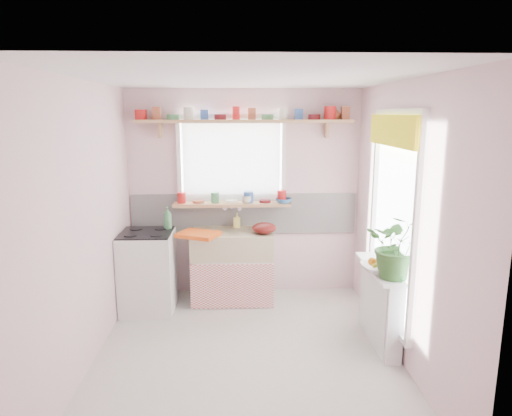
{
  "coord_description": "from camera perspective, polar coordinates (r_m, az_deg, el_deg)",
  "views": [
    {
      "loc": [
        -0.06,
        -3.89,
        2.21
      ],
      "look_at": [
        0.1,
        0.55,
        1.29
      ],
      "focal_mm": 32.0,
      "sensor_mm": 36.0,
      "label": 1
    }
  ],
  "objects": [
    {
      "name": "fruit_bowl",
      "position": [
        4.38,
        14.99,
        -7.3
      ],
      "size": [
        0.33,
        0.33,
        0.07
      ],
      "primitive_type": "imported",
      "rotation": [
        0.0,
        0.0,
        0.08
      ],
      "color": "white",
      "rests_on": "radiator_ledge"
    },
    {
      "name": "shelf_vase",
      "position": [
        5.54,
        9.92,
        11.57
      ],
      "size": [
        0.14,
        0.14,
        0.14
      ],
      "primitive_type": "imported",
      "rotation": [
        0.0,
        0.0,
        0.08
      ],
      "color": "#B25C36",
      "rests_on": "pine_shelf"
    },
    {
      "name": "cooker",
      "position": [
        5.35,
        -13.34,
        -7.68
      ],
      "size": [
        0.58,
        0.58,
        0.93
      ],
      "color": "white",
      "rests_on": "ground"
    },
    {
      "name": "radiator_ledge",
      "position": [
        4.68,
        15.24,
        -11.48
      ],
      "size": [
        0.22,
        0.95,
        0.78
      ],
      "color": "white",
      "rests_on": "ground"
    },
    {
      "name": "shelf_crockery",
      "position": [
        5.36,
        -1.52,
        11.59
      ],
      "size": [
        2.47,
        0.11,
        0.12
      ],
      "color": "red",
      "rests_on": "pine_shelf"
    },
    {
      "name": "sink_unit",
      "position": [
        5.48,
        -2.98,
        -7.18
      ],
      "size": [
        0.95,
        0.65,
        1.11
      ],
      "color": "white",
      "rests_on": "ground"
    },
    {
      "name": "soap_bottle_sink",
      "position": [
        5.54,
        -2.4,
        -1.53
      ],
      "size": [
        0.09,
        0.09,
        0.18
      ],
      "primitive_type": "imported",
      "rotation": [
        0.0,
        0.0,
        -0.09
      ],
      "color": "#F7EA6E",
      "rests_on": "sink_unit"
    },
    {
      "name": "pine_shelf",
      "position": [
        5.36,
        -1.51,
        10.79
      ],
      "size": [
        2.52,
        0.24,
        0.04
      ],
      "primitive_type": "cube",
      "color": "tan",
      "rests_on": "room"
    },
    {
      "name": "sill_cup",
      "position": [
        5.43,
        -1.2,
        1.07
      ],
      "size": [
        0.15,
        0.15,
        0.09
      ],
      "primitive_type": "imported",
      "rotation": [
        0.0,
        0.0,
        -0.4
      ],
      "color": "beige",
      "rests_on": "windowsill"
    },
    {
      "name": "windowsill",
      "position": [
        5.48,
        -3.03,
        0.47
      ],
      "size": [
        1.4,
        0.22,
        0.04
      ],
      "primitive_type": "cube",
      "color": "tan",
      "rests_on": "room"
    },
    {
      "name": "jade_plant",
      "position": [
        4.2,
        17.33,
        -4.53
      ],
      "size": [
        0.67,
        0.63,
        0.59
      ],
      "primitive_type": "imported",
      "rotation": [
        0.0,
        0.0,
        -0.4
      ],
      "color": "#2E5A24",
      "rests_on": "radiator_ledge"
    },
    {
      "name": "cooker_bottle",
      "position": [
        5.29,
        -10.99,
        -1.2
      ],
      "size": [
        0.12,
        0.12,
        0.26
      ],
      "primitive_type": "imported",
      "rotation": [
        0.0,
        0.0,
        -0.17
      ],
      "color": "#478E5A",
      "rests_on": "cooker"
    },
    {
      "name": "colander",
      "position": [
        5.26,
        1.04,
        -2.51
      ],
      "size": [
        0.35,
        0.35,
        0.13
      ],
      "primitive_type": "ellipsoid",
      "rotation": [
        0.0,
        0.0,
        -0.28
      ],
      "color": "#55100E",
      "rests_on": "sink_unit"
    },
    {
      "name": "room",
      "position": [
        4.88,
        6.4,
        1.77
      ],
      "size": [
        3.2,
        3.2,
        3.2
      ],
      "color": "beige",
      "rests_on": "ground"
    },
    {
      "name": "herb_pot",
      "position": [
        4.17,
        17.64,
        -7.6
      ],
      "size": [
        0.11,
        0.08,
        0.19
      ],
      "primitive_type": "imported",
      "rotation": [
        0.0,
        0.0,
        0.13
      ],
      "color": "#2B6B30",
      "rests_on": "radiator_ledge"
    },
    {
      "name": "fruit",
      "position": [
        4.36,
        15.09,
        -6.51
      ],
      "size": [
        0.2,
        0.14,
        0.1
      ],
      "color": "orange",
      "rests_on": "fruit_bowl"
    },
    {
      "name": "sill_bowl",
      "position": [
        5.44,
        3.5,
        0.92
      ],
      "size": [
        0.25,
        0.25,
        0.06
      ],
      "primitive_type": "imported",
      "rotation": [
        0.0,
        0.0,
        -0.38
      ],
      "color": "#2D5F93",
      "rests_on": "windowsill"
    },
    {
      "name": "sill_crockery",
      "position": [
        5.47,
        -3.22,
        1.24
      ],
      "size": [
        1.35,
        0.11,
        0.12
      ],
      "color": "red",
      "rests_on": "windowsill"
    },
    {
      "name": "dish_tray",
      "position": [
        5.19,
        -7.21,
        -3.29
      ],
      "size": [
        0.53,
        0.48,
        0.04
      ],
      "primitive_type": "cube",
      "rotation": [
        0.0,
        0.0,
        -0.43
      ],
      "color": "#FF5F16",
      "rests_on": "sink_unit"
    }
  ]
}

